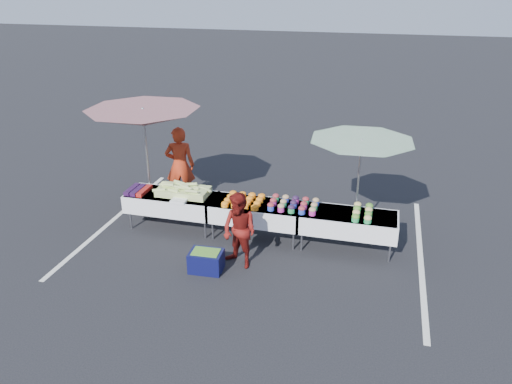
% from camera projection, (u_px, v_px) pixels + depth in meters
% --- Properties ---
extents(ground, '(80.00, 80.00, 0.00)m').
position_uv_depth(ground, '(256.00, 237.00, 10.11)').
color(ground, black).
extents(stripe_left, '(0.10, 5.00, 0.00)m').
position_uv_depth(stripe_left, '(114.00, 219.00, 10.86)').
color(stripe_left, silver).
rests_on(stripe_left, ground).
extents(stripe_right, '(0.10, 5.00, 0.00)m').
position_uv_depth(stripe_right, '(421.00, 258.00, 9.36)').
color(stripe_right, silver).
rests_on(stripe_right, ground).
extents(table_left, '(1.86, 0.81, 0.75)m').
position_uv_depth(table_left, '(172.00, 202.00, 10.30)').
color(table_left, white).
rests_on(table_left, ground).
extents(table_center, '(1.86, 0.81, 0.75)m').
position_uv_depth(table_center, '(256.00, 211.00, 9.88)').
color(table_center, white).
rests_on(table_center, ground).
extents(table_right, '(1.86, 0.81, 0.75)m').
position_uv_depth(table_right, '(348.00, 222.00, 9.46)').
color(table_right, white).
rests_on(table_right, ground).
extents(berry_punnets, '(0.40, 0.54, 0.08)m').
position_uv_depth(berry_punnets, '(138.00, 190.00, 10.33)').
color(berry_punnets, black).
rests_on(berry_punnets, table_left).
extents(corn_pile, '(1.16, 0.57, 0.26)m').
position_uv_depth(corn_pile, '(183.00, 191.00, 10.18)').
color(corn_pile, '#9DB25B').
rests_on(corn_pile, table_left).
extents(plastic_bags, '(0.30, 0.25, 0.05)m').
position_uv_depth(plastic_bags, '(179.00, 201.00, 9.89)').
color(plastic_bags, white).
rests_on(plastic_bags, table_left).
extents(carrot_bowls, '(0.75, 0.69, 0.11)m').
position_uv_depth(carrot_bowls, '(244.00, 200.00, 9.84)').
color(carrot_bowls, orange).
rests_on(carrot_bowls, table_center).
extents(potato_cups, '(0.94, 0.58, 0.16)m').
position_uv_depth(potato_cups, '(294.00, 204.00, 9.60)').
color(potato_cups, '#2741BA').
rests_on(potato_cups, table_right).
extents(bean_baskets, '(0.36, 0.68, 0.15)m').
position_uv_depth(bean_baskets, '(363.00, 212.00, 9.29)').
color(bean_baskets, green).
rests_on(bean_baskets, table_right).
extents(vendor, '(0.76, 0.60, 1.81)m').
position_uv_depth(vendor, '(180.00, 166.00, 11.33)').
color(vendor, '#B83015').
rests_on(vendor, ground).
extents(customer, '(0.85, 0.77, 1.41)m').
position_uv_depth(customer, '(239.00, 231.00, 8.86)').
color(customer, maroon).
rests_on(customer, ground).
extents(umbrella_left, '(3.03, 3.03, 2.42)m').
position_uv_depth(umbrella_left, '(143.00, 118.00, 10.20)').
color(umbrella_left, black).
rests_on(umbrella_left, ground).
extents(umbrella_right, '(2.57, 2.57, 2.06)m').
position_uv_depth(umbrella_right, '(361.00, 149.00, 9.42)').
color(umbrella_right, black).
rests_on(umbrella_right, ground).
extents(storage_bin, '(0.60, 0.45, 0.38)m').
position_uv_depth(storage_bin, '(206.00, 261.00, 8.91)').
color(storage_bin, '#0B0D39').
rests_on(storage_bin, ground).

